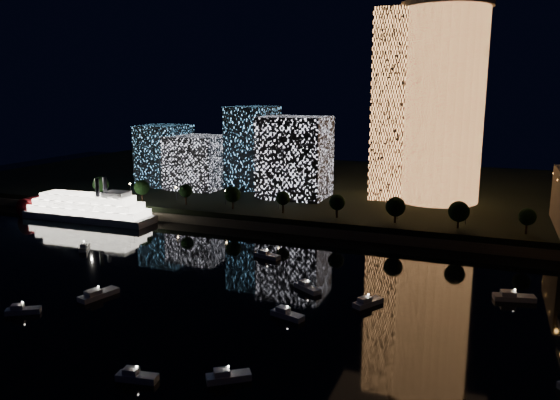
% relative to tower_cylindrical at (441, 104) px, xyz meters
% --- Properties ---
extents(ground, '(520.00, 520.00, 0.00)m').
position_rel_tower_cylindrical_xyz_m(ground, '(-18.85, -132.27, -42.93)').
color(ground, black).
rests_on(ground, ground).
extents(far_bank, '(420.00, 160.00, 5.00)m').
position_rel_tower_cylindrical_xyz_m(far_bank, '(-18.85, 27.73, -40.43)').
color(far_bank, black).
rests_on(far_bank, ground).
extents(seawall, '(420.00, 6.00, 3.00)m').
position_rel_tower_cylindrical_xyz_m(seawall, '(-18.85, -50.27, -41.43)').
color(seawall, '#6B5E4C').
rests_on(seawall, ground).
extents(tower_cylindrical, '(34.00, 34.00, 75.61)m').
position_rel_tower_cylindrical_xyz_m(tower_cylindrical, '(0.00, 0.00, 0.00)').
color(tower_cylindrical, '#FF9C51').
rests_on(tower_cylindrical, far_bank).
extents(tower_rectangular, '(23.29, 23.29, 74.12)m').
position_rel_tower_cylindrical_xyz_m(tower_rectangular, '(-14.04, 1.73, -0.87)').
color(tower_rectangular, '#FF9C51').
rests_on(tower_rectangular, far_bank).
extents(midrise_blocks, '(89.08, 36.76, 36.28)m').
position_rel_tower_cylindrical_xyz_m(midrise_blocks, '(-84.65, -8.18, -22.51)').
color(midrise_blocks, silver).
rests_on(midrise_blocks, far_bank).
extents(riverboat, '(57.00, 13.00, 17.10)m').
position_rel_tower_cylindrical_xyz_m(riverboat, '(-123.61, -61.53, -38.54)').
color(riverboat, silver).
rests_on(riverboat, ground).
extents(motorboats, '(139.95, 75.69, 2.78)m').
position_rel_tower_cylindrical_xyz_m(motorboats, '(-22.06, -117.21, -42.12)').
color(motorboats, silver).
rests_on(motorboats, ground).
extents(esplanade_trees, '(165.92, 6.72, 8.86)m').
position_rel_tower_cylindrical_xyz_m(esplanade_trees, '(-48.82, -44.27, -32.46)').
color(esplanade_trees, black).
rests_on(esplanade_trees, far_bank).
extents(street_lamps, '(132.70, 0.70, 5.65)m').
position_rel_tower_cylindrical_xyz_m(street_lamps, '(-52.85, -38.27, -33.91)').
color(street_lamps, black).
rests_on(street_lamps, far_bank).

